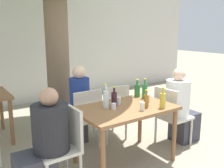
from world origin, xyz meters
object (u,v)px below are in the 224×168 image
object	(u,v)px
person_seated_2	(77,109)
oil_cruet_0	(163,100)
patio_chair_3	(113,109)
person_seated_1	(181,109)
patio_chair_0	(64,142)
green_bottle_1	(145,91)
patio_chair_2	(85,115)
water_bottle_2	(106,99)
drinking_glass_0	(142,107)
person_seated_0	(44,146)
drinking_glass_2	(118,101)
drinking_glass_3	(148,98)
dining_table_front	(125,114)
amber_bottle_4	(146,101)
green_bottle_3	(137,90)
wine_bottle_5	(114,99)
patio_chair_1	(170,113)
drinking_glass_1	(114,106)

from	to	relation	value
person_seated_2	oil_cruet_0	distance (m)	1.37
patio_chair_3	person_seated_1	distance (m)	1.06
patio_chair_0	green_bottle_1	size ratio (longest dim) A/B	3.13
patio_chair_2	water_bottle_2	distance (m)	0.65
drinking_glass_0	water_bottle_2	bearing A→B (deg)	130.79
person_seated_0	water_bottle_2	distance (m)	0.95
patio_chair_0	patio_chair_3	bearing A→B (deg)	119.95
drinking_glass_2	water_bottle_2	bearing A→B (deg)	-168.84
patio_chair_0	patio_chair_3	distance (m)	1.28
oil_cruet_0	drinking_glass_3	distance (m)	0.31
dining_table_front	drinking_glass_0	size ratio (longest dim) A/B	11.96
person_seated_0	green_bottle_1	size ratio (longest dim) A/B	4.00
person_seated_0	amber_bottle_4	bearing A→B (deg)	82.56
water_bottle_2	drinking_glass_3	size ratio (longest dim) A/B	2.90
patio_chair_2	green_bottle_3	xyz separation A→B (m)	(0.71, -0.34, 0.36)
drinking_glass_2	person_seated_1	bearing A→B (deg)	-8.21
green_bottle_3	drinking_glass_2	xyz separation A→B (m)	(-0.46, -0.14, -0.05)
oil_cruet_0	amber_bottle_4	size ratio (longest dim) A/B	1.15
person_seated_2	wine_bottle_5	bearing A→B (deg)	101.00
wine_bottle_5	person_seated_1	bearing A→B (deg)	-5.00
patio_chair_0	drinking_glass_2	xyz separation A→B (m)	(0.86, 0.16, 0.30)
dining_table_front	person_seated_0	xyz separation A→B (m)	(-1.09, -0.00, -0.14)
patio_chair_2	person_seated_2	bearing A→B (deg)	-90.00
patio_chair_1	wine_bottle_5	world-z (taller)	wine_bottle_5
patio_chair_3	amber_bottle_4	size ratio (longest dim) A/B	3.87
drinking_glass_1	dining_table_front	bearing A→B (deg)	1.32
green_bottle_1	water_bottle_2	distance (m)	0.71
green_bottle_1	water_bottle_2	bearing A→B (deg)	-175.43
patio_chair_1	green_bottle_1	xyz separation A→B (m)	(-0.37, 0.17, 0.37)
person_seated_0	wine_bottle_5	size ratio (longest dim) A/B	4.41
dining_table_front	patio_chair_1	size ratio (longest dim) A/B	1.38
person_seated_1	green_bottle_3	bearing A→B (deg)	64.58
drinking_glass_2	green_bottle_3	bearing A→B (deg)	17.50
patio_chair_2	drinking_glass_1	xyz separation A→B (m)	(0.07, -0.65, 0.29)
person_seated_1	drinking_glass_2	bearing A→B (deg)	81.79
person_seated_0	drinking_glass_1	world-z (taller)	person_seated_0
patio_chair_0	drinking_glass_3	xyz separation A→B (m)	(1.26, -0.00, 0.31)
wine_bottle_5	drinking_glass_3	world-z (taller)	wine_bottle_5
drinking_glass_3	patio_chair_2	bearing A→B (deg)	135.17
person_seated_0	amber_bottle_4	world-z (taller)	person_seated_0
person_seated_2	water_bottle_2	size ratio (longest dim) A/B	3.98
person_seated_2	amber_bottle_4	xyz separation A→B (m)	(0.46, -1.05, 0.32)
person_seated_2	green_bottle_3	size ratio (longest dim) A/B	4.68
patio_chair_1	wine_bottle_5	xyz separation A→B (m)	(-0.96, 0.10, 0.36)
patio_chair_1	patio_chair_3	bearing A→B (deg)	43.56
patio_chair_0	water_bottle_2	xyz separation A→B (m)	(0.64, 0.12, 0.37)
patio_chair_1	person_seated_2	distance (m)	1.42
patio_chair_3	person_seated_1	xyz separation A→B (m)	(0.84, -0.64, 0.02)
amber_bottle_4	wine_bottle_5	xyz separation A→B (m)	(-0.31, 0.27, 0.01)
patio_chair_1	drinking_glass_2	bearing A→B (deg)	79.61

